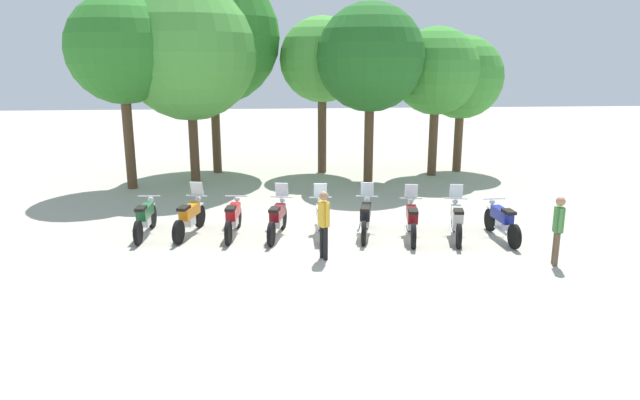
{
  "coord_description": "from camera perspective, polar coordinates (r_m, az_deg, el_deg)",
  "views": [
    {
      "loc": [
        -1.31,
        -14.77,
        4.74
      ],
      "look_at": [
        0.0,
        0.5,
        0.9
      ],
      "focal_mm": 32.01,
      "sensor_mm": 36.0,
      "label": 1
    }
  ],
  "objects": [
    {
      "name": "motorcycle_5",
      "position": [
        15.57,
        4.57,
        -1.72
      ],
      "size": [
        0.76,
        2.16,
        1.37
      ],
      "rotation": [
        0.0,
        0.0,
        1.36
      ],
      "color": "black",
      "rests_on": "ground_plane"
    },
    {
      "name": "person_1",
      "position": [
        14.34,
        22.71,
        -2.37
      ],
      "size": [
        0.26,
        0.41,
        1.64
      ],
      "rotation": [
        0.0,
        0.0,
        2.9
      ],
      "color": "brown",
      "rests_on": "ground_plane"
    },
    {
      "name": "tree_4",
      "position": [
        22.04,
        5.07,
        13.98
      ],
      "size": [
        4.06,
        4.06,
        6.78
      ],
      "color": "brown",
      "rests_on": "ground_plane"
    },
    {
      "name": "motorcycle_1",
      "position": [
        15.98,
        -12.89,
        -1.62
      ],
      "size": [
        0.8,
        2.15,
        1.37
      ],
      "rotation": [
        0.0,
        0.0,
        1.33
      ],
      "color": "black",
      "rests_on": "ground_plane"
    },
    {
      "name": "tree_3",
      "position": [
        23.8,
        0.21,
        13.79
      ],
      "size": [
        3.45,
        3.45,
        6.38
      ],
      "color": "brown",
      "rests_on": "ground_plane"
    },
    {
      "name": "motorcycle_8",
      "position": [
        15.98,
        17.7,
        -2.0
      ],
      "size": [
        0.62,
        2.19,
        0.99
      ],
      "rotation": [
        0.0,
        0.0,
        1.59
      ],
      "color": "black",
      "rests_on": "ground_plane"
    },
    {
      "name": "person_0",
      "position": [
        13.59,
        0.39,
        -2.0
      ],
      "size": [
        0.29,
        0.4,
        1.68
      ],
      "rotation": [
        0.0,
        0.0,
        3.57
      ],
      "color": "black",
      "rests_on": "ground_plane"
    },
    {
      "name": "motorcycle_4",
      "position": [
        15.38,
        0.16,
        -1.87
      ],
      "size": [
        0.62,
        2.19,
        1.37
      ],
      "rotation": [
        0.0,
        0.0,
        1.55
      ],
      "color": "black",
      "rests_on": "ground_plane"
    },
    {
      "name": "tree_0",
      "position": [
        21.9,
        -19.23,
        14.0
      ],
      "size": [
        3.86,
        3.86,
        6.96
      ],
      "color": "brown",
      "rests_on": "ground_plane"
    },
    {
      "name": "motorcycle_7",
      "position": [
        15.71,
        13.49,
        -1.93
      ],
      "size": [
        0.78,
        2.15,
        1.37
      ],
      "rotation": [
        0.0,
        0.0,
        1.34
      ],
      "color": "black",
      "rests_on": "ground_plane"
    },
    {
      "name": "tree_1",
      "position": [
        22.48,
        -12.97,
        14.19
      ],
      "size": [
        5.08,
        5.08,
        7.47
      ],
      "color": "brown",
      "rests_on": "ground_plane"
    },
    {
      "name": "tree_6",
      "position": [
        24.78,
        13.99,
        11.78
      ],
      "size": [
        3.41,
        3.41,
        5.65
      ],
      "color": "brown",
      "rests_on": "ground_plane"
    },
    {
      "name": "tree_2",
      "position": [
        24.17,
        -10.76,
        15.7
      ],
      "size": [
        5.46,
        5.46,
        8.27
      ],
      "color": "brown",
      "rests_on": "ground_plane"
    },
    {
      "name": "motorcycle_3",
      "position": [
        15.48,
        -4.27,
        -1.81
      ],
      "size": [
        0.77,
        2.16,
        1.37
      ],
      "rotation": [
        0.0,
        0.0,
        1.35
      ],
      "color": "black",
      "rests_on": "ground_plane"
    },
    {
      "name": "motorcycle_0",
      "position": [
        16.24,
        -17.07,
        -1.69
      ],
      "size": [
        0.62,
        2.19,
        0.99
      ],
      "rotation": [
        0.0,
        0.0,
        1.53
      ],
      "color": "black",
      "rests_on": "ground_plane"
    },
    {
      "name": "motorcycle_6",
      "position": [
        15.48,
        9.15,
        -1.96
      ],
      "size": [
        0.72,
        2.17,
        1.37
      ],
      "rotation": [
        0.0,
        0.0,
        1.4
      ],
      "color": "black",
      "rests_on": "ground_plane"
    },
    {
      "name": "ground_plane",
      "position": [
        15.57,
        0.16,
        -3.66
      ],
      "size": [
        80.0,
        80.0,
        0.0
      ],
      "primitive_type": "plane",
      "color": "#ADA899"
    },
    {
      "name": "tree_5",
      "position": [
        23.64,
        11.55,
        12.46
      ],
      "size": [
        3.46,
        3.46,
        5.94
      ],
      "color": "brown",
      "rests_on": "ground_plane"
    },
    {
      "name": "motorcycle_2",
      "position": [
        15.71,
        -8.67,
        -1.75
      ],
      "size": [
        0.64,
        2.19,
        0.99
      ],
      "rotation": [
        0.0,
        0.0,
        1.46
      ],
      "color": "black",
      "rests_on": "ground_plane"
    }
  ]
}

